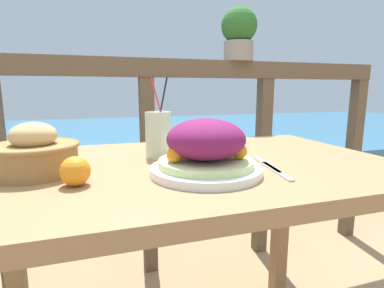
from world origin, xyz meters
name	(u,v)px	position (x,y,z in m)	size (l,w,h in m)	color
patio_table	(187,197)	(0.00, 0.00, 0.67)	(1.23, 0.76, 0.78)	#997047
railing_fence	(147,132)	(0.00, 0.71, 0.78)	(2.80, 0.08, 1.14)	brown
sea_backdrop	(118,148)	(0.00, 3.21, 0.23)	(12.00, 4.00, 0.45)	teal
salad_plate	(206,150)	(0.01, -0.13, 0.84)	(0.28, 0.28, 0.14)	white
drink_glass	(158,135)	(-0.06, 0.09, 0.85)	(0.08, 0.08, 0.25)	beige
bread_basket	(35,153)	(-0.40, 0.00, 0.83)	(0.21, 0.21, 0.13)	olive
potted_plant	(239,33)	(0.51, 0.71, 1.29)	(0.19, 0.19, 0.28)	gray
fork	(276,171)	(0.19, -0.17, 0.78)	(0.05, 0.18, 0.00)	silver
knife	(267,165)	(0.21, -0.10, 0.78)	(0.04, 0.18, 0.00)	silver
orange_near_basket	(75,171)	(-0.30, -0.13, 0.81)	(0.07, 0.07, 0.07)	orange
orange_near_glass	(45,147)	(-0.40, 0.18, 0.82)	(0.07, 0.07, 0.07)	orange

